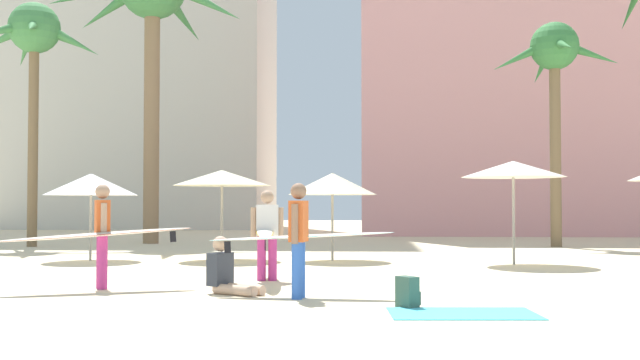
% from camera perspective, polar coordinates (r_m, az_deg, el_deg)
% --- Properties ---
extents(hotel_pink, '(17.43, 8.52, 16.61)m').
position_cam_1_polar(hotel_pink, '(38.92, 16.28, 8.48)').
color(hotel_pink, pink).
rests_on(hotel_pink, ground).
extents(palm_tree_far_left, '(4.30, 4.27, 7.40)m').
position_cam_1_polar(palm_tree_far_left, '(26.56, 17.10, 8.37)').
color(palm_tree_far_left, brown).
rests_on(palm_tree_far_left, ground).
extents(palm_tree_left, '(4.42, 4.10, 8.07)m').
position_cam_1_polar(palm_tree_left, '(27.32, -20.58, 9.63)').
color(palm_tree_left, brown).
rests_on(palm_tree_left, ground).
extents(palm_tree_center, '(6.82, 7.13, 10.49)m').
position_cam_1_polar(palm_tree_center, '(28.67, -12.48, 12.68)').
color(palm_tree_center, '#896B4C').
rests_on(palm_tree_center, ground).
extents(cafe_umbrella_0, '(2.45, 2.45, 2.25)m').
position_cam_1_polar(cafe_umbrella_0, '(19.33, -7.34, 0.15)').
color(cafe_umbrella_0, gray).
rests_on(cafe_umbrella_0, ground).
extents(cafe_umbrella_3, '(2.38, 2.38, 2.39)m').
position_cam_1_polar(cafe_umbrella_3, '(18.19, 14.23, 0.79)').
color(cafe_umbrella_3, gray).
rests_on(cafe_umbrella_3, ground).
extents(cafe_umbrella_4, '(2.29, 2.29, 2.16)m').
position_cam_1_polar(cafe_umbrella_4, '(19.72, -16.73, -0.32)').
color(cafe_umbrella_4, gray).
rests_on(cafe_umbrella_4, ground).
extents(cafe_umbrella_5, '(2.20, 2.20, 2.17)m').
position_cam_1_polar(cafe_umbrella_5, '(18.93, 0.93, -0.29)').
color(cafe_umbrella_5, gray).
rests_on(cafe_umbrella_5, ground).
extents(beach_towel, '(1.92, 1.20, 0.01)m').
position_cam_1_polar(beach_towel, '(9.95, 10.62, -9.77)').
color(beach_towel, '#4CC6D6').
rests_on(beach_towel, ground).
extents(backpack, '(0.34, 0.35, 0.42)m').
position_cam_1_polar(backpack, '(10.42, 6.58, -8.35)').
color(backpack, '#385849').
rests_on(backpack, ground).
extents(person_near_right, '(2.87, 0.84, 1.70)m').
position_cam_1_polar(person_near_right, '(11.41, -1.58, -4.17)').
color(person_near_right, blue).
rests_on(person_near_right, ground).
extents(person_far_right, '(2.96, 1.60, 1.72)m').
position_cam_1_polar(person_far_right, '(12.97, -16.15, -3.81)').
color(person_far_right, '#B7337F').
rests_on(person_far_right, ground).
extents(person_near_left, '(0.96, 0.78, 0.89)m').
position_cam_1_polar(person_near_left, '(12.01, -6.90, -6.96)').
color(person_near_left, '#D1A889').
rests_on(person_near_left, ground).
extents(person_far_left, '(0.75, 3.14, 1.64)m').
position_cam_1_polar(person_far_left, '(13.83, -4.04, -3.85)').
color(person_far_left, '#B7337F').
rests_on(person_far_left, ground).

